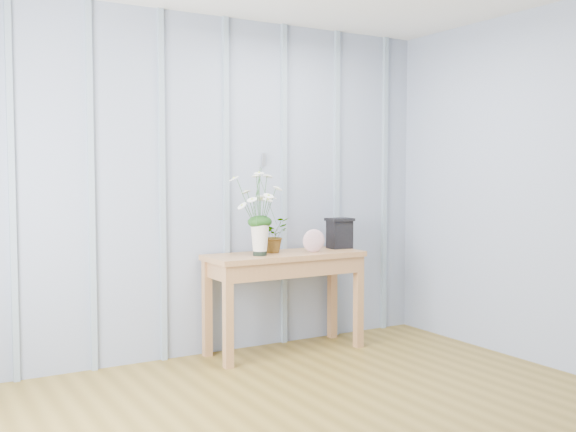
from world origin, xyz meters
TOP-DOWN VIEW (x-y plane):
  - room_shell at (0.00, 0.92)m, footprint 4.00×4.50m
  - sideboard at (0.62, 1.99)m, footprint 1.20×0.45m
  - daisy_vase at (0.38, 1.94)m, footprint 0.45×0.34m
  - spider_plant at (0.55, 2.07)m, footprint 0.29×0.26m
  - felt_disc_vessel at (0.82, 1.91)m, footprint 0.18×0.08m
  - carved_box at (1.15, 2.04)m, footprint 0.21×0.17m

SIDE VIEW (x-z plane):
  - sideboard at x=0.62m, z-range 0.26..1.01m
  - felt_disc_vessel at x=0.82m, z-range 0.75..0.93m
  - carved_box at x=1.15m, z-range 0.75..0.99m
  - spider_plant at x=0.55m, z-range 0.75..1.01m
  - daisy_vase at x=0.38m, z-range 0.83..1.46m
  - room_shell at x=0.00m, z-range 0.74..3.24m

